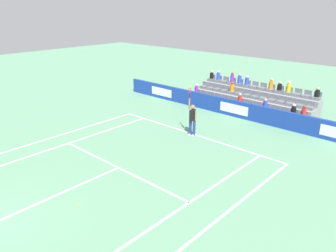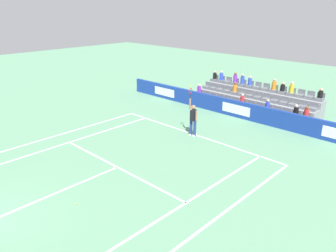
{
  "view_description": "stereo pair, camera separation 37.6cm",
  "coord_description": "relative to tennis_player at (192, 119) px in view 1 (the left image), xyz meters",
  "views": [
    {
      "loc": [
        -10.56,
        1.84,
        6.94
      ],
      "look_at": [
        -0.01,
        -9.72,
        1.1
      ],
      "focal_mm": 35.07,
      "sensor_mm": 36.0,
      "label": 1
    },
    {
      "loc": [
        -10.84,
        1.58,
        6.94
      ],
      "look_at": [
        -0.01,
        -9.72,
        1.1
      ],
      "focal_mm": 35.07,
      "sensor_mm": 36.0,
      "label": 2
    }
  ],
  "objects": [
    {
      "name": "stadium_stand",
      "position": [
        0.01,
        -6.78,
        -0.43
      ],
      "size": [
        8.68,
        2.85,
        2.21
      ],
      "color": "gray",
      "rests_on": "ground"
    },
    {
      "name": "line_centre_mark",
      "position": [
        0.01,
        -0.07,
        -0.99
      ],
      "size": [
        0.1,
        0.2,
        0.01
      ],
      "primitive_type": "cube",
      "color": "white",
      "rests_on": "ground"
    },
    {
      "name": "sponsor_barrier",
      "position": [
        0.01,
        -4.46,
        -0.45
      ],
      "size": [
        19.43,
        0.22,
        1.08
      ],
      "color": "#193899",
      "rests_on": "ground"
    },
    {
      "name": "line_service",
      "position": [
        0.01,
        5.32,
        -0.99
      ],
      "size": [
        8.23,
        0.1,
        0.01
      ],
      "primitive_type": "cube",
      "color": "white",
      "rests_on": "ground"
    },
    {
      "name": "line_centre_service",
      "position": [
        0.01,
        8.52,
        -0.99
      ],
      "size": [
        0.1,
        6.4,
        0.01
      ],
      "primitive_type": "cube",
      "color": "white",
      "rests_on": "ground"
    },
    {
      "name": "line_doubles_sideline_right",
      "position": [
        -5.48,
        5.77,
        -0.99
      ],
      "size": [
        0.1,
        11.89,
        0.01
      ],
      "primitive_type": "cube",
      "color": "white",
      "rests_on": "ground"
    },
    {
      "name": "line_baseline",
      "position": [
        0.01,
        -0.17,
        -0.99
      ],
      "size": [
        10.97,
        0.1,
        0.01
      ],
      "primitive_type": "cube",
      "color": "white",
      "rests_on": "ground"
    },
    {
      "name": "loose_tennis_ball",
      "position": [
        -1.24,
        8.23,
        -0.96
      ],
      "size": [
        0.07,
        0.07,
        0.07
      ],
      "primitive_type": "sphere",
      "color": "#D1E533",
      "rests_on": "ground"
    },
    {
      "name": "tennis_player",
      "position": [
        0.0,
        0.0,
        0.0
      ],
      "size": [
        0.53,
        0.39,
        2.85
      ],
      "color": "navy",
      "rests_on": "ground"
    },
    {
      "name": "line_singles_sideline_left",
      "position": [
        4.12,
        5.77,
        -0.99
      ],
      "size": [
        0.1,
        11.89,
        0.01
      ],
      "primitive_type": "cube",
      "color": "white",
      "rests_on": "ground"
    },
    {
      "name": "line_doubles_sideline_left",
      "position": [
        5.49,
        5.77,
        -0.99
      ],
      "size": [
        0.1,
        11.89,
        0.01
      ],
      "primitive_type": "cube",
      "color": "white",
      "rests_on": "ground"
    },
    {
      "name": "line_singles_sideline_right",
      "position": [
        -4.11,
        5.77,
        -0.99
      ],
      "size": [
        0.1,
        11.89,
        0.01
      ],
      "primitive_type": "cube",
      "color": "white",
      "rests_on": "ground"
    }
  ]
}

